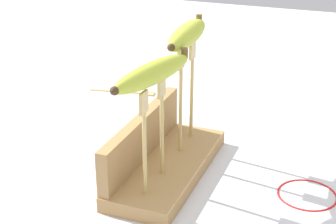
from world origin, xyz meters
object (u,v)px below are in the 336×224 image
Objects in this scene: banana_raised_left at (153,73)px; banana_raised_right at (187,34)px; fork_stand_right at (186,87)px; wire_coil at (307,194)px; fork_fallen_near at (131,92)px; fork_stand_left at (153,126)px.

banana_raised_left is 0.17m from banana_raised_right.
fork_stand_right reaches higher than wire_coil.
fork_fallen_near is at bearing 42.25° from banana_raised_right.
banana_raised_left is at bearing 112.18° from wire_coil.
banana_raised_right is 0.44m from fork_fallen_near.
wire_coil is at bearing -103.82° from fork_stand_right.
fork_stand_left is 0.52m from fork_fallen_near.
fork_stand_left is at bearing 180.00° from fork_stand_right.
banana_raised_right reaches higher than fork_stand_right.
fork_stand_left is at bearing -150.40° from fork_fallen_near.
fork_stand_right is 1.08× the size of banana_raised_right.
fork_stand_left is 0.90× the size of fork_stand_right.
fork_stand_left is at bearing 180.00° from banana_raised_right.
fork_stand_left is at bearing 112.16° from wire_coil.
banana_raised_left is at bearing 179.99° from fork_stand_right.
fork_stand_right is 0.40m from fork_fallen_near.
wire_coil is (-0.06, -0.25, -0.25)m from banana_raised_right.
banana_raised_left is (-0.00, 0.00, 0.09)m from fork_stand_left.
fork_stand_right is at bearing 76.18° from wire_coil.
fork_stand_right is at bearing -137.74° from fork_fallen_near.
banana_raised_right reaches higher than wire_coil.
fork_stand_left is 0.16m from fork_stand_right.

